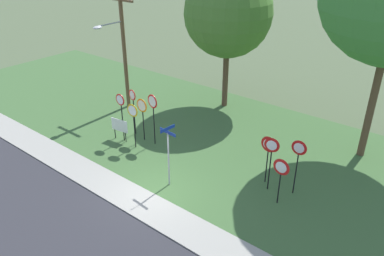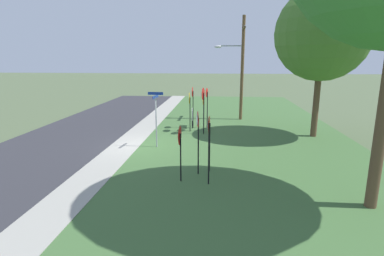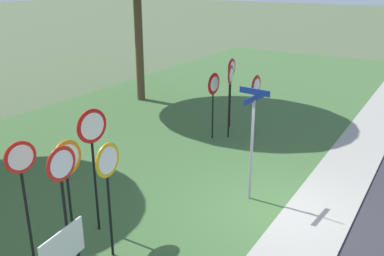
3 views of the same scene
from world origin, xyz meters
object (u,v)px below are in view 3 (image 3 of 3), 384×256
(stop_sign_far_right, at_px, (68,172))
(street_name_post, at_px, (252,135))
(stop_sign_near_left, at_px, (63,189))
(yield_sign_near_left, at_px, (214,90))
(yield_sign_far_left, at_px, (230,85))
(stop_sign_far_center, at_px, (23,181))
(yield_sign_near_right, at_px, (232,77))
(notice_board, at_px, (63,251))
(stop_sign_far_left, at_px, (108,176))
(yield_sign_far_right, at_px, (256,91))
(stop_sign_near_right, at_px, (93,144))

(stop_sign_far_right, xyz_separation_m, street_name_post, (3.90, -2.28, -0.04))
(stop_sign_near_left, bearing_deg, street_name_post, -17.36)
(yield_sign_near_left, xyz_separation_m, yield_sign_far_left, (0.37, -0.44, 0.18))
(stop_sign_far_center, xyz_separation_m, yield_sign_near_right, (9.46, 0.43, 0.04))
(stop_sign_far_center, height_order, notice_board, stop_sign_far_center)
(stop_sign_far_left, relative_size, yield_sign_far_right, 1.15)
(yield_sign_near_right, height_order, notice_board, yield_sign_near_right)
(stop_sign_far_center, xyz_separation_m, street_name_post, (4.78, -2.46, -0.16))
(stop_sign_near_right, xyz_separation_m, yield_sign_near_right, (7.79, 0.59, -0.15))
(yield_sign_near_left, distance_m, street_name_post, 4.38)
(stop_sign_near_left, bearing_deg, yield_sign_far_left, 6.84)
(stop_sign_far_left, xyz_separation_m, yield_sign_near_left, (6.97, 1.48, -0.05))
(stop_sign_near_right, relative_size, yield_sign_far_left, 1.11)
(yield_sign_far_left, bearing_deg, yield_sign_near_left, 119.38)
(yield_sign_near_left, xyz_separation_m, street_name_post, (-3.30, -2.88, -0.01))
(stop_sign_near_right, height_order, yield_sign_far_left, stop_sign_near_right)
(stop_sign_far_left, distance_m, yield_sign_far_right, 8.15)
(stop_sign_near_left, bearing_deg, stop_sign_far_right, 44.51)
(stop_sign_far_right, height_order, yield_sign_far_left, yield_sign_far_left)
(street_name_post, bearing_deg, stop_sign_near_right, 149.09)
(stop_sign_near_left, distance_m, stop_sign_far_left, 1.03)
(stop_sign_near_right, height_order, yield_sign_near_left, stop_sign_near_right)
(stop_sign_near_right, distance_m, stop_sign_far_right, 0.85)
(yield_sign_near_left, relative_size, yield_sign_far_right, 1.08)
(yield_sign_far_left, bearing_deg, stop_sign_near_left, 175.83)
(stop_sign_far_center, height_order, yield_sign_near_left, stop_sign_far_center)
(yield_sign_far_left, relative_size, notice_board, 2.08)
(stop_sign_near_left, xyz_separation_m, stop_sign_far_right, (0.79, 0.76, -0.18))
(stop_sign_near_left, height_order, stop_sign_far_center, stop_sign_near_left)
(stop_sign_near_left, bearing_deg, yield_sign_far_right, 2.44)
(yield_sign_near_left, relative_size, notice_board, 1.88)
(stop_sign_far_left, distance_m, stop_sign_far_center, 1.54)
(stop_sign_near_right, relative_size, yield_sign_near_right, 1.09)
(yield_sign_far_left, bearing_deg, street_name_post, -156.88)
(stop_sign_far_right, distance_m, notice_board, 1.60)
(stop_sign_near_left, height_order, yield_sign_near_right, stop_sign_near_left)
(stop_sign_far_left, relative_size, yield_sign_near_left, 1.06)
(stop_sign_far_center, bearing_deg, stop_sign_near_right, 5.22)
(stop_sign_far_center, bearing_deg, stop_sign_far_left, -33.08)
(yield_sign_near_right, distance_m, yield_sign_far_left, 1.11)
(stop_sign_near_left, xyz_separation_m, stop_sign_near_right, (1.57, 0.79, 0.13))
(stop_sign_far_right, xyz_separation_m, yield_sign_far_left, (7.57, 0.16, 0.15))
(yield_sign_near_right, bearing_deg, stop_sign_near_left, -173.83)
(stop_sign_near_right, bearing_deg, stop_sign_far_center, -176.63)
(yield_sign_far_left, bearing_deg, stop_sign_far_right, 170.73)
(yield_sign_far_left, bearing_deg, yield_sign_far_right, -48.44)
(yield_sign_near_right, height_order, yield_sign_far_left, yield_sign_near_right)
(stop_sign_near_left, bearing_deg, stop_sign_far_left, -5.69)
(stop_sign_near_left, relative_size, stop_sign_near_right, 0.96)
(stop_sign_near_right, relative_size, yield_sign_near_left, 1.22)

